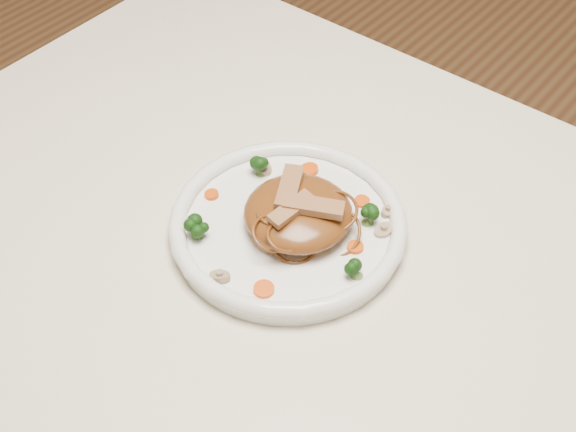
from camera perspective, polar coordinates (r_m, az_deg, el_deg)
The scene contains 19 objects.
table at distance 0.98m, azimuth 3.07°, elevation -7.28°, with size 1.20×0.80×0.75m.
plate at distance 0.93m, azimuth 0.00°, elevation -0.94°, with size 0.27×0.27×0.02m, color white.
noodle_mound at distance 0.91m, azimuth 0.73°, elevation 0.23°, with size 0.13×0.13×0.04m, color brown.
chicken_a at distance 0.88m, azimuth 1.83°, elevation 0.70°, with size 0.07×0.02×0.01m, color tan.
chicken_b at distance 0.90m, azimuth 0.10°, elevation 2.07°, with size 0.07×0.02×0.01m, color tan.
chicken_c at distance 0.88m, azimuth 0.26°, elevation 0.51°, with size 0.06×0.02×0.01m, color tan.
broccoli_0 at distance 0.92m, azimuth 5.78°, elevation 0.06°, with size 0.02×0.02×0.03m, color #0E330A, non-canonical shape.
broccoli_1 at distance 0.97m, azimuth -1.97°, elevation 3.74°, with size 0.03×0.03×0.03m, color #0E330A, non-canonical shape.
broccoli_2 at distance 0.90m, azimuth -6.60°, elevation -0.86°, with size 0.02×0.02×0.03m, color #0E330A, non-canonical shape.
broccoli_3 at distance 0.86m, azimuth 5.02°, elevation -3.73°, with size 0.02×0.02×0.03m, color #0E330A, non-canonical shape.
carrot_0 at distance 0.95m, azimuth 5.35°, elevation 1.05°, with size 0.02×0.02×0.01m, color #EA4B08.
carrot_1 at distance 0.96m, azimuth -5.52°, elevation 1.55°, with size 0.02×0.02×0.01m, color #EA4B08.
carrot_2 at distance 0.90m, azimuth 4.86°, elevation -2.24°, with size 0.02×0.02×0.01m, color #EA4B08.
carrot_3 at distance 0.98m, azimuth 1.54°, elevation 3.36°, with size 0.02×0.02×0.01m, color #EA4B08.
carrot_4 at distance 0.85m, azimuth -1.75°, elevation -5.28°, with size 0.02×0.02×0.01m, color #EA4B08.
mushroom_0 at distance 0.87m, azimuth -4.92°, elevation -4.33°, with size 0.02×0.02×0.01m, color tan.
mushroom_1 at distance 0.92m, azimuth 6.89°, elevation -1.02°, with size 0.03×0.03×0.01m, color tan.
mushroom_2 at distance 0.99m, azimuth -1.75°, elevation 3.49°, with size 0.03×0.03×0.01m, color tan.
mushroom_3 at distance 0.94m, azimuth 7.21°, elevation 0.34°, with size 0.02×0.02×0.01m, color tan.
Camera 1 is at (0.32, -0.49, 1.44)m, focal length 49.43 mm.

